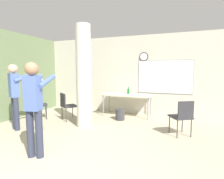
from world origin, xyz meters
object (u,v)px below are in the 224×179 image
Objects in this scene: chair_near_pillar at (67,104)px; person_playing_front at (34,102)px; folding_table at (127,96)px; chair_by_left_wall at (37,103)px; chair_mid_room at (182,115)px; bottle_on_table at (128,91)px; person_watching_back at (15,92)px.

person_playing_front is at bearing -68.73° from chair_near_pillar.
person_playing_front is (0.85, -2.18, 0.50)m from chair_near_pillar.
chair_by_left_wall is at bearing -151.91° from folding_table.
chair_mid_room is 3.26m from person_playing_front.
person_playing_front reaches higher than chair_near_pillar.
person_playing_front reaches higher than bottle_on_table.
bottle_on_table is 0.15× the size of person_playing_front.
chair_near_pillar is 0.51× the size of person_playing_front.
person_playing_front is (-0.79, -3.45, 0.15)m from bottle_on_table.
chair_by_left_wall is at bearing -150.92° from bottle_on_table.
person_watching_back is (-1.61, 0.98, 0.01)m from person_playing_front.
chair_by_left_wall is at bearing 103.61° from person_watching_back.
chair_by_left_wall is (-2.61, -1.39, -0.19)m from folding_table.
chair_by_left_wall is at bearing 132.98° from person_playing_front.
chair_near_pillar is at bearing 11.21° from chair_by_left_wall.
person_playing_front is at bearing -102.92° from bottle_on_table.
person_watching_back reaches higher than chair_by_left_wall.
folding_table is 1.92× the size of chair_mid_room.
bottle_on_table is 0.30× the size of chair_by_left_wall.
bottle_on_table reaches higher than chair_near_pillar.
chair_by_left_wall is 0.50× the size of person_watching_back.
folding_table is 2.22m from chair_mid_room.
bottle_on_table is 0.30× the size of chair_near_pillar.
bottle_on_table reaches higher than folding_table.
chair_near_pillar and chair_mid_room have the same top height.
person_playing_front is 1.88m from person_watching_back.
chair_mid_room is at bearing -39.85° from bottle_on_table.
bottle_on_table is 3.54m from person_playing_front.
bottle_on_table is (0.03, 0.07, 0.15)m from folding_table.
chair_near_pillar is at bearing 111.27° from person_playing_front.
folding_table is 2.02m from chair_near_pillar.
bottle_on_table is 2.10m from chair_near_pillar.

